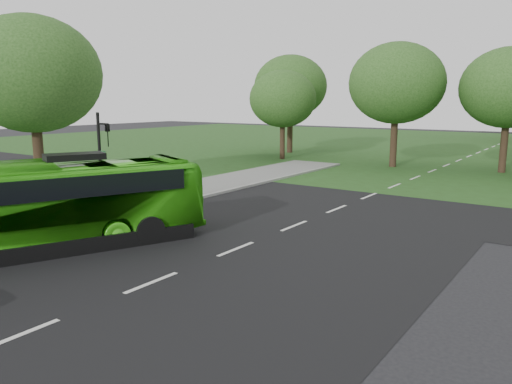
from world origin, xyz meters
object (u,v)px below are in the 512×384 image
(tree_park_a, at_px, (283,99))
(tree_park_f, at_px, (290,87))
(tree_park_c, at_px, (509,88))
(traffic_light, at_px, (102,159))
(bus, at_px, (45,206))
(tree_side_near, at_px, (32,75))
(tree_park_b, at_px, (397,83))

(tree_park_a, distance_m, tree_park_f, 5.77)
(tree_park_c, distance_m, traffic_light, 28.66)
(bus, distance_m, traffic_light, 4.22)
(tree_side_near, relative_size, bus, 0.86)
(tree_park_c, bearing_deg, tree_park_a, -173.79)
(tree_park_a, bearing_deg, traffic_light, -75.73)
(tree_park_b, distance_m, bus, 28.94)
(tree_park_f, bearing_deg, tree_park_c, -9.25)
(tree_park_f, height_order, bus, tree_park_f)
(tree_park_f, bearing_deg, tree_park_a, -65.63)
(bus, bearing_deg, tree_park_b, 109.20)
(tree_park_c, bearing_deg, traffic_light, -113.57)
(tree_park_a, height_order, tree_park_b, tree_park_b)
(bus, bearing_deg, tree_park_c, 95.43)
(tree_side_near, bearing_deg, tree_park_f, 91.47)
(tree_park_f, height_order, tree_side_near, tree_side_near)
(tree_side_near, height_order, bus, tree_side_near)
(tree_park_c, relative_size, traffic_light, 1.90)
(tree_side_near, bearing_deg, traffic_light, -13.59)
(tree_park_b, bearing_deg, tree_side_near, -116.86)
(tree_park_f, height_order, traffic_light, tree_park_f)
(tree_park_c, height_order, tree_park_f, tree_park_f)
(tree_park_f, bearing_deg, bus, -73.12)
(tree_park_a, xyz_separation_m, tree_park_b, (9.93, 0.50, 1.16))
(tree_park_a, bearing_deg, tree_side_near, -94.17)
(tree_park_a, height_order, bus, tree_park_a)
(tree_park_a, relative_size, bus, 0.70)
(tree_park_c, relative_size, tree_park_f, 0.93)
(tree_park_f, relative_size, traffic_light, 2.04)
(tree_park_a, distance_m, tree_park_b, 10.01)
(tree_park_a, height_order, tree_side_near, tree_side_near)
(traffic_light, bearing_deg, tree_park_f, 104.45)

